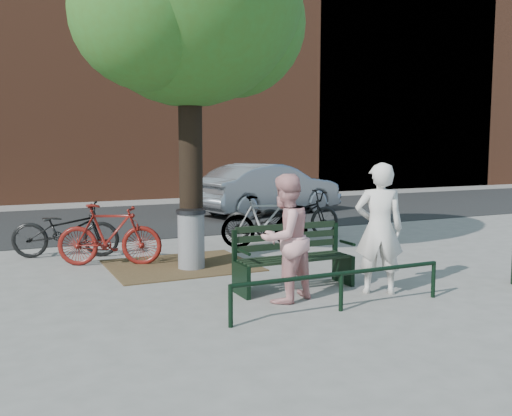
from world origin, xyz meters
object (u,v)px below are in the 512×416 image
litter_bin (191,239)px  parked_car (268,189)px  park_bench (292,256)px  person_left (379,229)px  person_right (285,238)px  bicycle_c (265,219)px

litter_bin → parked_car: size_ratio=0.22×
park_bench → person_left: (0.95, -0.78, 0.44)m
person_right → person_left: bearing=150.0°
person_left → litter_bin: bearing=-25.1°
park_bench → litter_bin: size_ratio=1.74×
person_left → parked_car: bearing=-77.3°
park_bench → litter_bin: 2.05m
park_bench → person_right: 0.80m
person_right → bicycle_c: person_right is taller
park_bench → litter_bin: bearing=116.2°
person_left → bicycle_c: (0.46, 4.53, -0.44)m
parked_car → park_bench: bearing=142.1°
person_left → parked_car: 9.12m
bicycle_c → parked_car: size_ratio=0.40×
park_bench → person_right: size_ratio=1.02×
bicycle_c → parked_car: (2.18, 4.20, 0.28)m
park_bench → litter_bin: litter_bin is taller
litter_bin → parked_car: 7.59m
person_right → bicycle_c: size_ratio=0.93×
person_right → litter_bin: (-0.49, 2.41, -0.34)m
park_bench → parked_car: parked_car is taller
person_right → bicycle_c: (1.83, 4.31, -0.37)m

